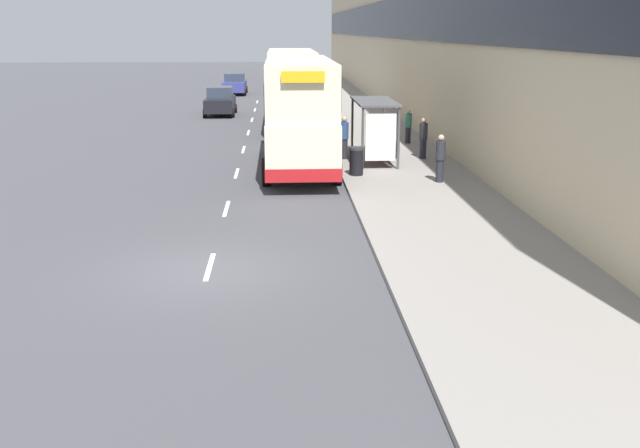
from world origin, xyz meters
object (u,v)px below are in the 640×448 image
car_0 (220,101)px  car_2 (235,84)px  pedestrian_2 (408,126)px  pedestrian_3 (344,137)px  litter_bin (356,161)px  bus_shelter (380,120)px  car_1 (285,75)px  pedestrian_1 (423,138)px  double_decker_bus_near (299,112)px  double_decker_bus_ahead (292,88)px  pedestrian_at_shelter (440,158)px

car_0 → car_2: (0.03, 15.44, -0.02)m
pedestrian_2 → pedestrian_3: (-3.44, -4.10, 0.08)m
pedestrian_3 → litter_bin: bearing=-87.5°
bus_shelter → car_1: (-3.38, 47.06, -1.05)m
pedestrian_1 → pedestrian_2: size_ratio=1.06×
double_decker_bus_near → pedestrian_1: bearing=14.1°
car_1 → car_2: 14.10m
bus_shelter → car_0: bearing=113.4°
double_decker_bus_ahead → pedestrian_at_shelter: bearing=-72.1°
car_0 → pedestrian_1: 20.16m
bus_shelter → car_2: bus_shelter is taller
pedestrian_1 → pedestrian_3: (-3.34, 0.06, 0.03)m
car_2 → car_0: bearing=89.9°
bus_shelter → car_0: bus_shelter is taller
double_decker_bus_ahead → pedestrian_2: 8.56m
double_decker_bus_near → car_1: double_decker_bus_near is taller
car_2 → pedestrian_at_shelter: (9.50, -37.85, 0.13)m
car_0 → pedestrian_3: bearing=110.5°
double_decker_bus_near → car_1: (-0.08, 47.70, -1.46)m
double_decker_bus_ahead → pedestrian_at_shelter: 16.32m
double_decker_bus_near → car_2: (-4.59, 34.33, -1.41)m
car_1 → car_0: bearing=-98.9°
pedestrian_1 → pedestrian_2: bearing=88.6°
double_decker_bus_near → car_2: 34.66m
bus_shelter → litter_bin: bus_shelter is taller
double_decker_bus_near → pedestrian_3: double_decker_bus_near is taller
car_1 → double_decker_bus_ahead: bearing=-90.0°
car_2 → litter_bin: size_ratio=4.28×
car_1 → pedestrian_3: bearing=-87.5°
car_0 → pedestrian_3: pedestrian_3 is taller
car_0 → car_1: (4.54, 28.80, -0.06)m
pedestrian_at_shelter → pedestrian_2: 9.02m
pedestrian_at_shelter → bus_shelter: bearing=111.3°
double_decker_bus_ahead → pedestrian_at_shelter: double_decker_bus_ahead is taller
double_decker_bus_ahead → car_2: bearing=101.4°
car_2 → pedestrian_3: size_ratio=2.52×
double_decker_bus_near → car_2: bearing=97.6°
car_0 → pedestrian_1: size_ratio=2.48×
bus_shelter → double_decker_bus_near: bearing=-169.1°
double_decker_bus_near → pedestrian_2: 7.78m
car_2 → bus_shelter: bearing=103.2°
bus_shelter → pedestrian_2: size_ratio=2.59×
bus_shelter → pedestrian_3: size_ratio=2.36×
bus_shelter → pedestrian_at_shelter: bearing=-68.7°
bus_shelter → pedestrian_3: bus_shelter is taller
double_decker_bus_ahead → litter_bin: (2.15, -14.04, -1.61)m
car_2 → pedestrian_1: bearing=106.6°
car_1 → pedestrian_2: (5.45, -42.21, 0.14)m
bus_shelter → litter_bin: bearing=-114.2°
double_decker_bus_ahead → car_0: double_decker_bus_ahead is taller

